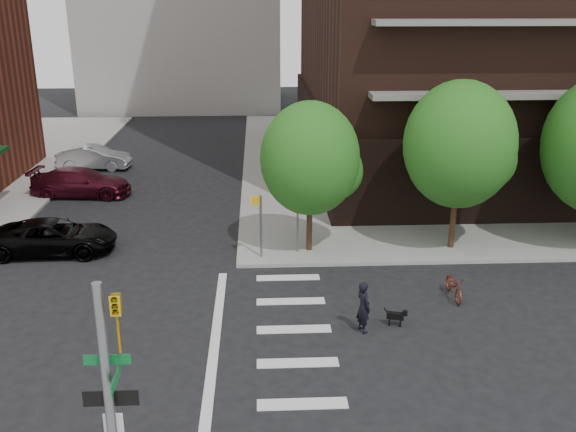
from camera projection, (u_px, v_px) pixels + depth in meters
name	position (u px, v px, depth m)	size (l,w,h in m)	color
ground	(195.00, 366.00, 18.65)	(120.00, 120.00, 0.00)	black
sidewalk_ne	(543.00, 160.00, 41.73)	(39.00, 33.00, 0.15)	gray
crosswalk	(271.00, 364.00, 18.74)	(3.85, 13.00, 0.01)	silver
tree_a	(310.00, 159.00, 25.53)	(4.00, 4.00, 5.90)	#301E11
tree_b	(460.00, 145.00, 25.64)	(4.50, 4.50, 6.65)	#301E11
pedestrian_signal	(269.00, 216.00, 25.63)	(2.18, 0.67, 2.60)	slate
parked_car_black	(54.00, 237.00, 26.62)	(5.09, 2.35, 1.42)	black
parked_car_maroon	(81.00, 182.00, 34.20)	(5.22, 2.12, 1.52)	#480F1C
parked_car_silver	(94.00, 157.00, 39.57)	(4.43, 1.54, 1.46)	#B7BAC1
scooter	(454.00, 285.00, 22.73)	(0.61, 1.75, 0.92)	maroon
dog_walker	(363.00, 307.00, 20.31)	(0.41, 0.62, 1.71)	black
dog	(396.00, 316.00, 20.81)	(0.68, 0.32, 0.56)	black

